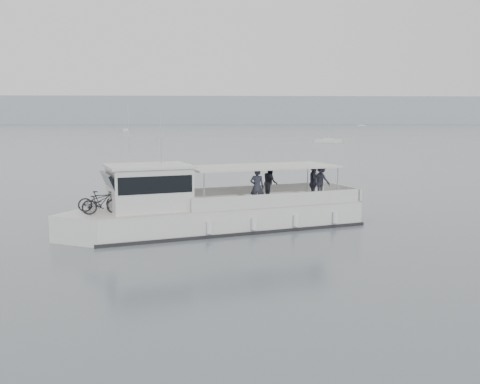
{
  "coord_description": "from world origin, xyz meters",
  "views": [
    {
      "loc": [
        -6.28,
        -23.07,
        4.71
      ],
      "look_at": [
        -5.14,
        -0.27,
        1.6
      ],
      "focal_mm": 40.0,
      "sensor_mm": 36.0,
      "label": 1
    }
  ],
  "objects": [
    {
      "name": "ground",
      "position": [
        0.0,
        0.0,
        0.0
      ],
      "size": [
        1400.0,
        1400.0,
        0.0
      ],
      "primitive_type": "plane",
      "color": "#535B62",
      "rests_on": "ground"
    },
    {
      "name": "headland",
      "position": [
        0.0,
        560.0,
        14.0
      ],
      "size": [
        1400.0,
        90.0,
        28.0
      ],
      "primitive_type": "cube",
      "color": "#939EA8",
      "rests_on": "ground"
    },
    {
      "name": "tour_boat",
      "position": [
        -6.73,
        -0.65,
        0.91
      ],
      "size": [
        13.02,
        6.89,
        5.54
      ],
      "rotation": [
        0.0,
        0.0,
        0.33
      ],
      "color": "silver",
      "rests_on": "ground"
    },
    {
      "name": "moored_fleet",
      "position": [
        -44.31,
        200.23,
        0.36
      ],
      "size": [
        468.14,
        336.71,
        10.6
      ],
      "color": "silver",
      "rests_on": "ground"
    }
  ]
}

